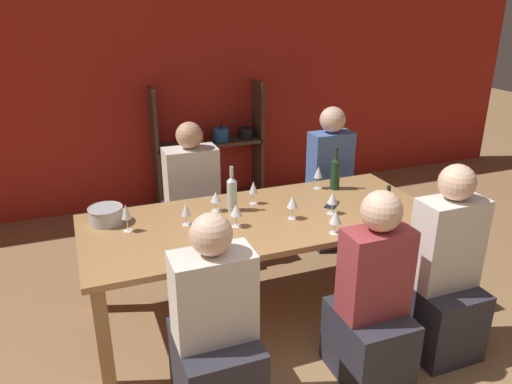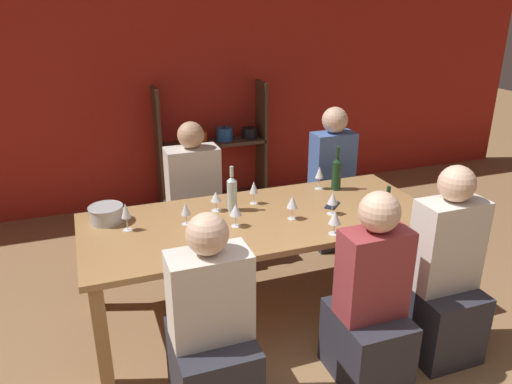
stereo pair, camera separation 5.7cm
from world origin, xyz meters
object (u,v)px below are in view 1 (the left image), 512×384
object	(u,v)px
wine_glass_red_a	(126,213)
person_near_c	(441,284)
wine_glass_white_c	(318,173)
dining_table	(261,227)
wine_glass_white_b	(293,202)
wine_bottle_dark	(335,172)
cell_phone	(332,204)
wine_glass_white_a	(332,199)
wine_glass_white_e	(222,231)
wine_glass_empty_a	(216,197)
wine_bottle_amber	(386,211)
wine_glass_empty_c	(253,188)
person_far_a	(328,193)
wine_glass_white_d	(336,218)
person_near_a	(371,311)
mixing_bowl	(106,214)
wine_bottle_green	(232,193)
person_near_b	(215,344)
shelf_unit	(208,159)
wine_glass_white_f	(186,210)
wine_glass_empty_b	(236,210)

from	to	relation	value
wine_glass_red_a	person_near_c	xyz separation A→B (m)	(1.80, -0.90, -0.41)
wine_glass_white_c	wine_glass_red_a	bearing A→B (deg)	-170.79
dining_table	wine_glass_white_b	xyz separation A→B (m)	(0.19, -0.10, 0.20)
wine_bottle_dark	cell_phone	size ratio (longest dim) A/B	2.22
wine_glass_white_a	wine_glass_white_e	distance (m)	0.89
wine_glass_empty_a	wine_glass_white_e	world-z (taller)	wine_glass_white_e
wine_bottle_amber	wine_glass_empty_c	bearing A→B (deg)	133.66
person_far_a	wine_glass_white_d	bearing A→B (deg)	62.32
person_near_a	wine_bottle_amber	bearing A→B (deg)	50.30
mixing_bowl	cell_phone	xyz separation A→B (m)	(1.56, -0.27, -0.06)
wine_bottle_green	person_near_b	size ratio (longest dim) A/B	0.27
wine_bottle_amber	wine_glass_red_a	distance (m)	1.68
wine_glass_white_c	wine_glass_empty_c	distance (m)	0.59
mixing_bowl	wine_bottle_green	bearing A→B (deg)	-7.10
wine_bottle_dark	wine_glass_white_c	distance (m)	0.13
wine_glass_white_a	wine_glass_red_a	distance (m)	1.39
shelf_unit	wine_glass_empty_a	bearing A→B (deg)	-103.95
wine_glass_empty_a	wine_glass_white_b	xyz separation A→B (m)	(0.45, -0.31, 0.02)
shelf_unit	wine_glass_white_b	bearing A→B (deg)	-90.86
wine_glass_white_c	wine_glass_white_a	bearing A→B (deg)	-106.10
wine_glass_white_b	wine_glass_white_d	xyz separation A→B (m)	(0.16, -0.30, -0.01)
wine_bottle_green	person_near_c	distance (m)	1.50
shelf_unit	mixing_bowl	distance (m)	2.25
wine_glass_white_f	cell_phone	xyz separation A→B (m)	(1.06, -0.05, -0.10)
mixing_bowl	wine_glass_empty_a	size ratio (longest dim) A/B	1.60
wine_glass_white_f	wine_bottle_amber	bearing A→B (deg)	-23.15
wine_glass_white_d	person_near_b	bearing A→B (deg)	-156.53
mixing_bowl	person_far_a	distance (m)	2.09
wine_glass_empty_c	wine_glass_empty_b	bearing A→B (deg)	-126.88
shelf_unit	cell_phone	size ratio (longest dim) A/B	8.36
wine_bottle_amber	wine_glass_empty_b	xyz separation A→B (m)	(-0.90, 0.37, -0.00)
shelf_unit	wine_glass_white_c	size ratio (longest dim) A/B	7.08
wine_bottle_amber	person_near_c	world-z (taller)	person_near_c
wine_glass_white_a	wine_glass_white_f	xyz separation A→B (m)	(-0.99, 0.19, -0.01)
wine_glass_empty_b	wine_glass_white_c	world-z (taller)	wine_glass_white_c
wine_glass_white_a	dining_table	bearing A→B (deg)	166.17
wine_bottle_green	person_near_b	bearing A→B (deg)	-113.63
dining_table	wine_glass_empty_a	xyz separation A→B (m)	(-0.26, 0.21, 0.18)
wine_glass_white_b	wine_glass_white_f	distance (m)	0.72
wine_glass_empty_b	person_near_a	world-z (taller)	person_near_a
wine_glass_white_f	wine_glass_white_e	bearing A→B (deg)	-72.67
dining_table	mixing_bowl	bearing A→B (deg)	164.01
wine_glass_white_c	wine_glass_white_d	size ratio (longest dim) A/B	1.16
wine_glass_white_c	person_near_b	distance (m)	1.72
mixing_bowl	wine_glass_white_d	bearing A→B (deg)	-27.00
person_far_a	wine_glass_white_f	bearing A→B (deg)	26.75
cell_phone	person_far_a	distance (m)	0.95
wine_bottle_green	cell_phone	distance (m)	0.74
shelf_unit	wine_glass_empty_c	xyz separation A→B (m)	(-0.19, -1.91, 0.38)
mixing_bowl	wine_glass_red_a	xyz separation A→B (m)	(0.11, -0.18, 0.07)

